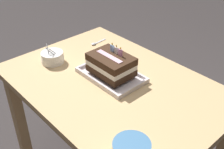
% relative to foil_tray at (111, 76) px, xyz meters
% --- Properties ---
extents(dining_table, '(1.10, 0.77, 0.76)m').
position_rel_foil_tray_xyz_m(dining_table, '(0.04, -0.03, -0.12)').
color(dining_table, tan).
rests_on(dining_table, ground_plane).
extents(foil_tray, '(0.33, 0.21, 0.02)m').
position_rel_foil_tray_xyz_m(foil_tray, '(0.00, 0.00, 0.00)').
color(foil_tray, silver).
rests_on(foil_tray, dining_table).
extents(birthday_cake, '(0.22, 0.16, 0.15)m').
position_rel_foil_tray_xyz_m(birthday_cake, '(0.00, 0.00, 0.07)').
color(birthday_cake, '#392417').
rests_on(birthday_cake, foil_tray).
extents(bowl_stack, '(0.12, 0.12, 0.11)m').
position_rel_foil_tray_xyz_m(bowl_stack, '(-0.32, -0.14, 0.02)').
color(bowl_stack, white).
rests_on(bowl_stack, dining_table).
extents(serving_spoon_near_tray, '(0.03, 0.12, 0.01)m').
position_rel_foil_tray_xyz_m(serving_spoon_near_tray, '(-0.33, 0.17, -0.00)').
color(serving_spoon_near_tray, silver).
rests_on(serving_spoon_near_tray, dining_table).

